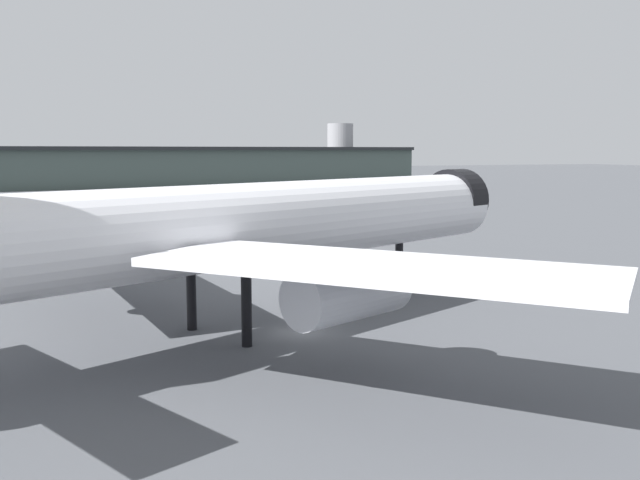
{
  "coord_description": "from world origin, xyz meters",
  "views": [
    {
      "loc": [
        -17.01,
        -44.72,
        12.65
      ],
      "look_at": [
        3.26,
        4.69,
        5.77
      ],
      "focal_mm": 39.38,
      "sensor_mm": 36.0,
      "label": 1
    }
  ],
  "objects": [
    {
      "name": "terminal_building",
      "position": [
        27.58,
        212.08,
        7.09
      ],
      "size": [
        207.65,
        59.62,
        23.38
      ],
      "rotation": [
        0.0,
        0.0,
        0.13
      ],
      "color": "#475651",
      "rests_on": "ground"
    },
    {
      "name": "ground",
      "position": [
        0.0,
        0.0,
        0.0
      ],
      "size": [
        900.0,
        900.0,
        0.0
      ],
      "primitive_type": "plane",
      "color": "#4C4F54"
    },
    {
      "name": "airliner_near_gate",
      "position": [
        -3.71,
        1.69,
        7.38
      ],
      "size": [
        57.58,
        51.55,
        16.74
      ],
      "rotation": [
        0.0,
        0.0,
        0.41
      ],
      "color": "white",
      "rests_on": "ground"
    }
  ]
}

